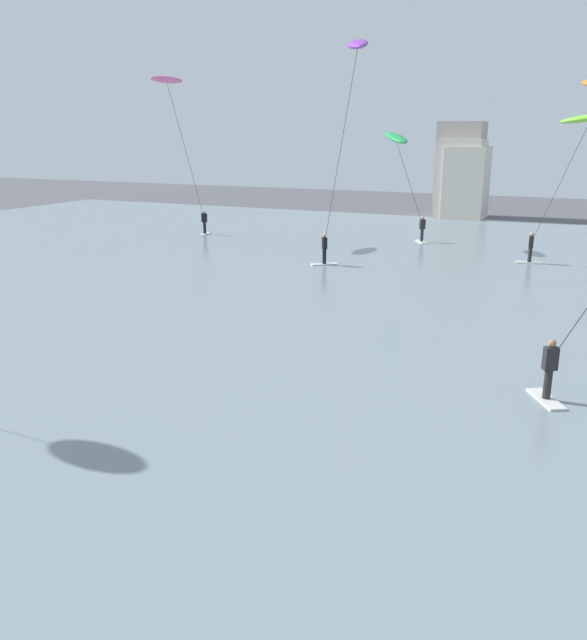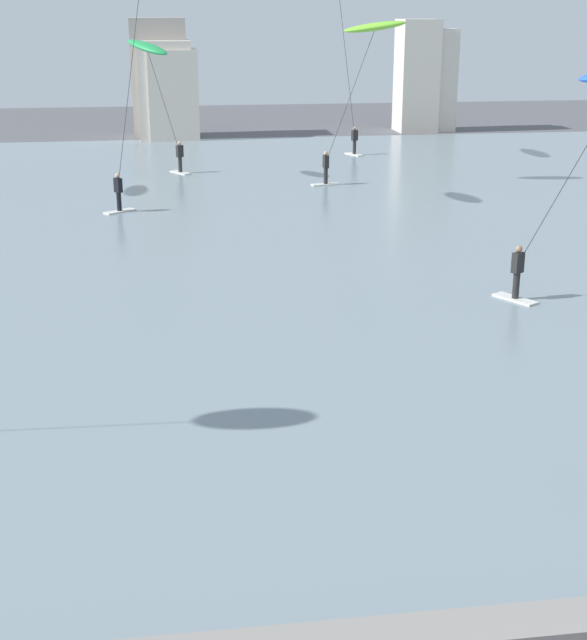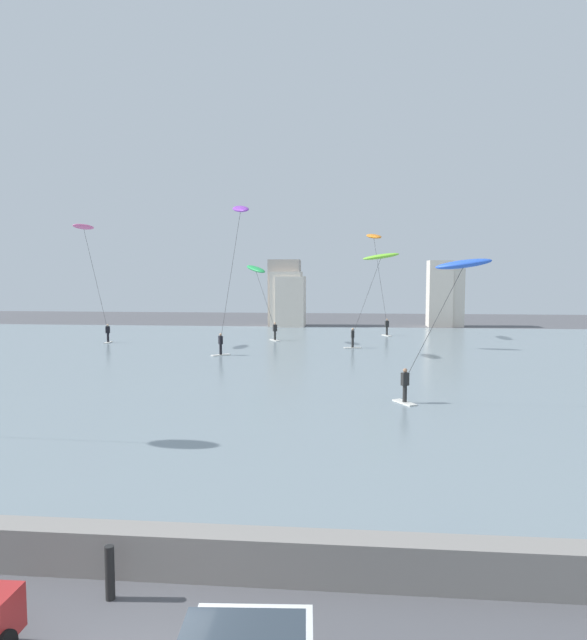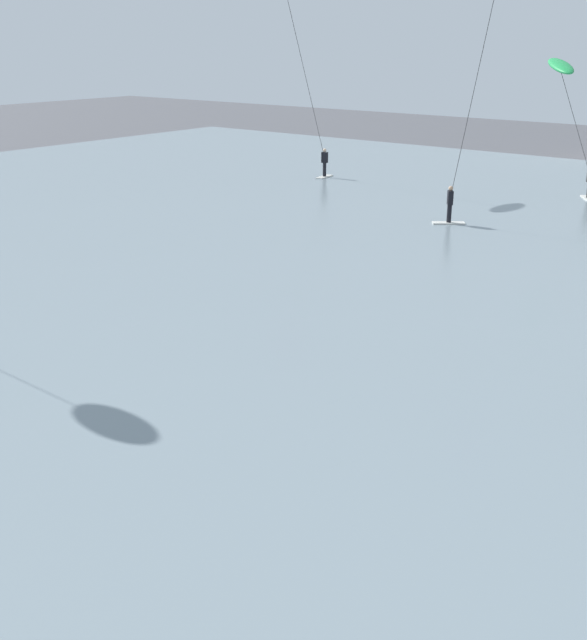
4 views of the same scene
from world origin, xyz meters
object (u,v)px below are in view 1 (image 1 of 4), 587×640
Objects in this scene: kitesurfer_lime at (583,134)px; kitesurfer_pink at (172,99)px; kitesurfer_purple at (354,70)px; kitesurfer_green at (399,150)px.

kitesurfer_lime is 0.77× the size of kitesurfer_pink.
kitesurfer_purple is 1.63× the size of kitesurfer_green.
kitesurfer_lime reaches higher than kitesurfer_green.
kitesurfer_pink is at bearing -165.48° from kitesurfer_green.
kitesurfer_pink is at bearing -178.95° from kitesurfer_lime.
kitesurfer_green is at bearing 162.83° from kitesurfer_lime.
kitesurfer_lime is 0.69× the size of kitesurfer_purple.
kitesurfer_lime is 11.67m from kitesurfer_purple.
kitesurfer_purple is (-10.27, -4.70, 2.93)m from kitesurfer_lime.
kitesurfer_lime is 23.81m from kitesurfer_pink.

